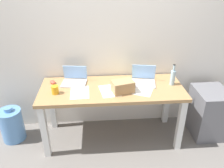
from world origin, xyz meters
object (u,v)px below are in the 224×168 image
object	(u,v)px
water_cooler_jug	(12,125)
filing_cabinet	(208,112)
desk	(112,95)
beer_bottle	(173,77)
laptop_right	(143,80)
computer_mouse	(53,82)
cardboard_box	(123,87)
coffee_mug	(55,90)
laptop_left	(74,80)

from	to	relation	value
water_cooler_jug	filing_cabinet	xyz separation A→B (m)	(2.55, -0.06, 0.10)
desk	beer_bottle	bearing A→B (deg)	2.02
laptop_right	desk	bearing A→B (deg)	-166.18
beer_bottle	computer_mouse	distance (m)	1.46
computer_mouse	cardboard_box	xyz separation A→B (m)	(0.84, -0.28, 0.05)
coffee_mug	cardboard_box	bearing A→B (deg)	-1.56
beer_bottle	filing_cabinet	distance (m)	0.75
laptop_right	coffee_mug	world-z (taller)	laptop_right
computer_mouse	cardboard_box	size ratio (longest dim) A/B	0.41
cardboard_box	beer_bottle	bearing A→B (deg)	12.18
cardboard_box	coffee_mug	distance (m)	0.77
filing_cabinet	desk	bearing A→B (deg)	-179.99
coffee_mug	filing_cabinet	bearing A→B (deg)	2.60
beer_bottle	water_cooler_jug	xyz separation A→B (m)	(-2.02, 0.04, -0.62)
water_cooler_jug	laptop_left	bearing A→B (deg)	6.74
laptop_right	filing_cabinet	size ratio (longest dim) A/B	0.50
computer_mouse	water_cooler_jug	xyz separation A→B (m)	(-0.56, -0.11, -0.54)
laptop_right	beer_bottle	world-z (taller)	beer_bottle
desk	filing_cabinet	world-z (taller)	desk
desk	computer_mouse	world-z (taller)	computer_mouse
laptop_left	water_cooler_jug	bearing A→B (deg)	-173.26
computer_mouse	coffee_mug	distance (m)	0.27
computer_mouse	filing_cabinet	bearing A→B (deg)	-38.74
laptop_right	computer_mouse	distance (m)	1.12
cardboard_box	filing_cabinet	xyz separation A→B (m)	(1.15, 0.11, -0.49)
coffee_mug	water_cooler_jug	distance (m)	0.86
desk	water_cooler_jug	bearing A→B (deg)	177.21
beer_bottle	coffee_mug	size ratio (longest dim) A/B	2.79
laptop_left	filing_cabinet	world-z (taller)	laptop_left
desk	cardboard_box	distance (m)	0.23
laptop_left	cardboard_box	bearing A→B (deg)	-25.34
laptop_right	cardboard_box	size ratio (longest dim) A/B	1.34
laptop_right	coffee_mug	size ratio (longest dim) A/B	3.41
desk	beer_bottle	xyz separation A→B (m)	(0.73, 0.03, 0.21)
laptop_left	cardboard_box	size ratio (longest dim) A/B	1.33
laptop_right	water_cooler_jug	size ratio (longest dim) A/B	0.68
cardboard_box	desk	bearing A→B (deg)	136.85
computer_mouse	water_cooler_jug	size ratio (longest dim) A/B	0.21
laptop_left	laptop_right	xyz separation A→B (m)	(0.85, -0.06, 0.00)
desk	filing_cabinet	xyz separation A→B (m)	(1.27, 0.00, -0.31)
desk	laptop_right	distance (m)	0.43
laptop_left	cardboard_box	xyz separation A→B (m)	(0.57, -0.27, 0.03)
desk	water_cooler_jug	distance (m)	1.35
coffee_mug	filing_cabinet	size ratio (longest dim) A/B	0.15
desk	computer_mouse	distance (m)	0.75
desk	coffee_mug	xyz separation A→B (m)	(-0.65, -0.09, 0.15)
laptop_left	coffee_mug	distance (m)	0.32
laptop_right	beer_bottle	distance (m)	0.35
laptop_left	water_cooler_jug	xyz separation A→B (m)	(-0.83, -0.10, -0.56)
cardboard_box	coffee_mug	xyz separation A→B (m)	(-0.77, 0.02, -0.02)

